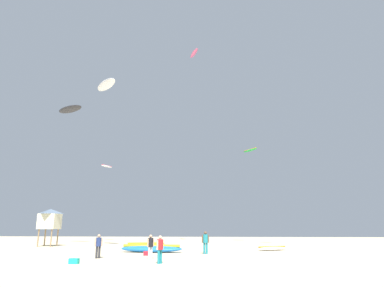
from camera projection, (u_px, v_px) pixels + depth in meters
ground_plane at (163, 278)px, 14.69m from camera, size 120.00×120.00×0.00m
person_foreground at (160, 247)px, 20.59m from camera, size 0.37×0.46×1.65m
person_midground at (205, 241)px, 27.95m from camera, size 0.59×0.40×1.79m
person_left at (150, 245)px, 23.53m from camera, size 0.41×0.41×1.63m
person_right at (98, 244)px, 24.09m from camera, size 0.50×0.37×1.64m
kite_grounded_near at (151, 249)px, 29.40m from camera, size 5.59×2.06×0.71m
kite_grounded_mid at (272, 248)px, 31.68m from camera, size 3.25×2.24×0.38m
kite_grounded_far at (146, 245)px, 36.46m from camera, size 4.43×2.56×0.52m
lifeguard_tower at (50, 219)px, 38.73m from camera, size 2.30×2.30×4.15m
cooler_box at (74, 261)px, 20.33m from camera, size 0.56×0.36×0.32m
gear_bag at (147, 253)px, 26.16m from camera, size 0.56×0.36×0.32m
kite_aloft_0 at (106, 85)px, 37.50m from camera, size 3.58×3.75×0.74m
kite_aloft_1 at (250, 150)px, 49.82m from camera, size 2.36×2.90×0.50m
kite_aloft_3 at (107, 166)px, 52.78m from camera, size 1.51×2.51×0.31m
kite_aloft_4 at (194, 53)px, 48.95m from camera, size 1.81×3.02×0.62m
kite_aloft_5 at (70, 109)px, 43.48m from camera, size 4.34×3.14×0.82m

